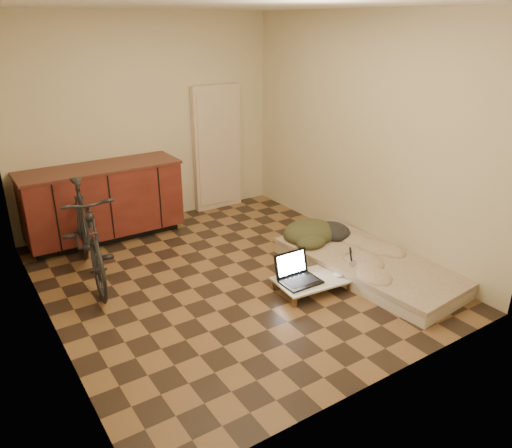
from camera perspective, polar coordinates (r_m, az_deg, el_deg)
room_shell at (r=4.76m, az=-3.27°, el=7.85°), size 3.50×4.00×2.60m
cabinets at (r=6.24m, az=-17.08°, el=2.41°), size 1.84×0.62×0.91m
appliance_panel at (r=6.96m, az=-4.49°, el=8.63°), size 0.70×0.10×1.70m
bicycle at (r=5.26m, az=-18.81°, el=-0.51°), size 0.70×1.76×1.11m
futon at (r=5.43m, az=12.92°, el=-4.54°), size 1.14×2.09×0.17m
clothing_pile at (r=5.73m, az=6.92°, el=-0.19°), size 0.73×0.62×0.27m
headphones at (r=5.20m, az=10.84°, el=-3.60°), size 0.31×0.31×0.15m
lap_desk at (r=4.99m, az=6.36°, el=-6.39°), size 0.74×0.52×0.12m
laptop at (r=4.91m, az=4.77°, el=-5.90°), size 0.38×0.34×0.26m
mouse at (r=5.05m, az=9.35°, el=-5.74°), size 0.09×0.12×0.04m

